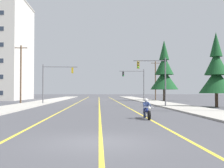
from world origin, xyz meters
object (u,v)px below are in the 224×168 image
object	(u,v)px
conifer_tree_right_verge_near	(216,73)
traffic_signal_near_left	(53,78)
utility_pole_right_far	(155,80)
conifer_tree_right_verge_far	(164,73)
traffic_signal_near_right	(156,75)
utility_pole_left_near	(21,73)
traffic_signal_mid_right	(137,80)
motorcycle_with_rider	(147,111)

from	to	relation	value
conifer_tree_right_verge_near	traffic_signal_near_left	bearing A→B (deg)	154.81
utility_pole_right_far	conifer_tree_right_verge_near	size ratio (longest dim) A/B	0.94
conifer_tree_right_verge_near	conifer_tree_right_verge_far	world-z (taller)	conifer_tree_right_verge_far
traffic_signal_near_right	conifer_tree_right_verge_far	size ratio (longest dim) A/B	0.48
traffic_signal_near_left	conifer_tree_right_verge_far	size ratio (longest dim) A/B	0.48
utility_pole_left_near	conifer_tree_right_verge_near	world-z (taller)	utility_pole_left_near
traffic_signal_mid_right	utility_pole_left_near	bearing A→B (deg)	-159.63
utility_pole_right_far	conifer_tree_right_verge_far	world-z (taller)	conifer_tree_right_verge_far
traffic_signal_near_right	traffic_signal_near_left	bearing A→B (deg)	146.54
motorcycle_with_rider	traffic_signal_mid_right	size ratio (longest dim) A/B	0.35
traffic_signal_mid_right	utility_pole_left_near	world-z (taller)	utility_pole_left_near
traffic_signal_near_right	traffic_signal_mid_right	bearing A→B (deg)	89.92
utility_pole_right_far	conifer_tree_right_verge_far	size ratio (longest dim) A/B	0.68
traffic_signal_near_right	conifer_tree_right_verge_near	size ratio (longest dim) A/B	0.66
motorcycle_with_rider	utility_pole_right_far	bearing A→B (deg)	77.75
utility_pole_right_far	conifer_tree_right_verge_near	distance (m)	29.40
motorcycle_with_rider	traffic_signal_near_left	bearing A→B (deg)	113.20
conifer_tree_right_verge_near	conifer_tree_right_verge_far	bearing A→B (deg)	91.52
utility_pole_left_near	conifer_tree_right_verge_far	bearing A→B (deg)	26.82
utility_pole_right_far	conifer_tree_right_verge_near	world-z (taller)	conifer_tree_right_verge_near
motorcycle_with_rider	conifer_tree_right_verge_far	distance (m)	41.28
utility_pole_right_far	conifer_tree_right_verge_far	bearing A→B (deg)	-76.13
traffic_signal_near_left	motorcycle_with_rider	bearing A→B (deg)	-66.80
traffic_signal_near_right	traffic_signal_near_left	xyz separation A→B (m)	(-14.38, 9.50, 0.08)
traffic_signal_near_right	conifer_tree_right_verge_far	bearing A→B (deg)	74.60
utility_pole_right_far	traffic_signal_mid_right	bearing A→B (deg)	-118.90
conifer_tree_right_verge_far	motorcycle_with_rider	bearing A→B (deg)	-104.92
traffic_signal_near_left	conifer_tree_right_verge_far	world-z (taller)	conifer_tree_right_verge_far
conifer_tree_right_verge_near	traffic_signal_near_right	bearing A→B (deg)	174.31
utility_pole_left_near	traffic_signal_mid_right	bearing A→B (deg)	20.37
conifer_tree_right_verge_far	traffic_signal_near_left	bearing A→B (deg)	-144.76
conifer_tree_right_verge_near	motorcycle_with_rider	bearing A→B (deg)	-127.87
motorcycle_with_rider	utility_pole_right_far	size ratio (longest dim) A/B	0.25
traffic_signal_near_right	utility_pole_left_near	world-z (taller)	utility_pole_left_near
utility_pole_left_near	conifer_tree_right_verge_far	world-z (taller)	conifer_tree_right_verge_far
motorcycle_with_rider	traffic_signal_near_left	distance (m)	27.05
utility_pole_left_near	traffic_signal_near_left	bearing A→B (deg)	-15.31
motorcycle_with_rider	utility_pole_left_near	distance (m)	30.95
motorcycle_with_rider	conifer_tree_right_verge_far	xyz separation A→B (m)	(10.54, 39.55, 5.36)
traffic_signal_near_left	utility_pole_right_far	xyz separation A→B (m)	(20.06, 19.11, 0.49)
utility_pole_left_near	utility_pole_right_far	world-z (taller)	utility_pole_left_near
traffic_signal_near_left	conifer_tree_right_verge_near	size ratio (longest dim) A/B	0.66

